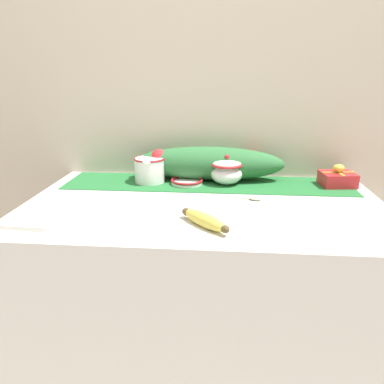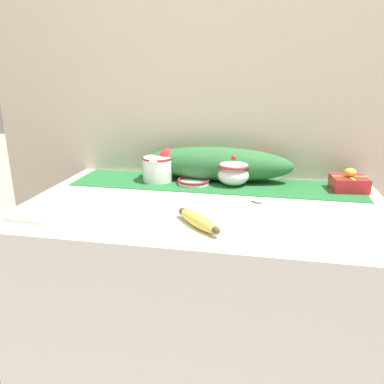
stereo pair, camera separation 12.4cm
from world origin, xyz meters
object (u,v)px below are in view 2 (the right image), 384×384
(banana, at_px, (198,220))
(spoon, at_px, (255,201))
(cream_pitcher, at_px, (158,168))
(small_dish, at_px, (193,181))
(sugar_bowl, at_px, (233,172))
(napkin_stack, at_px, (38,214))
(gift_box, at_px, (349,183))

(banana, distance_m, spoon, 0.30)
(cream_pitcher, bearing_deg, small_dish, -6.27)
(sugar_bowl, bearing_deg, cream_pitcher, 179.86)
(spoon, distance_m, napkin_stack, 0.71)
(banana, distance_m, gift_box, 0.67)
(small_dish, relative_size, spoon, 0.73)
(napkin_stack, distance_m, gift_box, 1.11)
(small_dish, relative_size, napkin_stack, 0.92)
(napkin_stack, bearing_deg, sugar_bowl, 37.94)
(napkin_stack, xyz_separation_m, gift_box, (1.01, 0.46, 0.03))
(small_dish, bearing_deg, spoon, -33.88)
(cream_pitcher, height_order, napkin_stack, cream_pitcher)
(banana, height_order, gift_box, gift_box)
(banana, height_order, napkin_stack, banana)
(banana, xyz_separation_m, napkin_stack, (-0.51, -0.01, -0.01))
(small_dish, xyz_separation_m, spoon, (0.25, -0.17, -0.01))
(banana, xyz_separation_m, spoon, (0.15, 0.25, -0.02))
(cream_pitcher, distance_m, napkin_stack, 0.52)
(banana, bearing_deg, napkin_stack, -178.90)
(cream_pitcher, xyz_separation_m, banana, (0.25, -0.44, -0.04))
(banana, bearing_deg, gift_box, 41.91)
(banana, bearing_deg, cream_pitcher, 119.33)
(spoon, relative_size, napkin_stack, 1.26)
(cream_pitcher, xyz_separation_m, gift_box, (0.74, 0.01, -0.02))
(cream_pitcher, xyz_separation_m, spoon, (0.40, -0.18, -0.05))
(sugar_bowl, distance_m, banana, 0.44)
(sugar_bowl, xyz_separation_m, small_dish, (-0.16, -0.02, -0.04))
(small_dish, height_order, gift_box, gift_box)
(cream_pitcher, relative_size, sugar_bowl, 1.14)
(cream_pitcher, xyz_separation_m, sugar_bowl, (0.31, -0.00, -0.00))
(cream_pitcher, relative_size, spoon, 0.82)
(banana, bearing_deg, sugar_bowl, 81.73)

